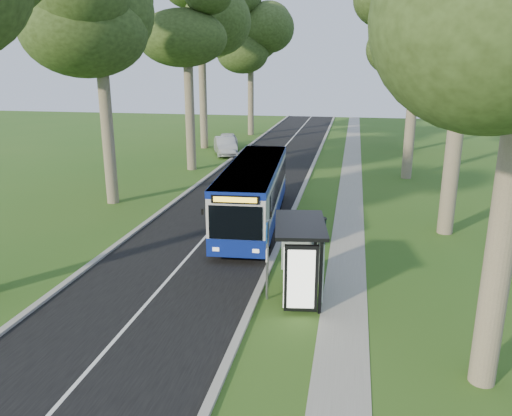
{
  "coord_description": "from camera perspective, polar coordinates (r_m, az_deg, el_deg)",
  "views": [
    {
      "loc": [
        2.99,
        -17.8,
        7.72
      ],
      "look_at": [
        -1.07,
        3.01,
        1.6
      ],
      "focal_mm": 35.0,
      "sensor_mm": 36.0,
      "label": 1
    }
  ],
  "objects": [
    {
      "name": "tree_west_e",
      "position": [
        57.05,
        -0.62,
        19.09
      ],
      "size": [
        5.2,
        5.2,
        14.43
      ],
      "color": "#7A6B56",
      "rests_on": "ground"
    },
    {
      "name": "tree_west_b",
      "position": [
        29.3,
        -17.75,
        21.73
      ],
      "size": [
        5.2,
        5.2,
        14.79
      ],
      "color": "#7A6B56",
      "rests_on": "ground"
    },
    {
      "name": "ground",
      "position": [
        19.63,
        1.4,
        -7.06
      ],
      "size": [
        120.0,
        120.0,
        0.0
      ],
      "primitive_type": "plane",
      "color": "#2E5A1C",
      "rests_on": "ground"
    },
    {
      "name": "centre_line",
      "position": [
        29.57,
        -2.02,
        1.0
      ],
      "size": [
        0.12,
        100.0,
        0.0
      ],
      "primitive_type": "cube",
      "color": "white",
      "rests_on": "road"
    },
    {
      "name": "bus",
      "position": [
        24.85,
        -0.23,
        1.75
      ],
      "size": [
        3.15,
        11.5,
        3.01
      ],
      "rotation": [
        0.0,
        0.0,
        0.07
      ],
      "color": "silver",
      "rests_on": "ground"
    },
    {
      "name": "tree_east_d",
      "position": [
        48.1,
        17.87,
        17.46
      ],
      "size": [
        5.2,
        5.2,
        12.77
      ],
      "color": "#7A6B56",
      "rests_on": "ground"
    },
    {
      "name": "bus_shelter",
      "position": [
        16.52,
        5.36,
        -4.74
      ],
      "size": [
        2.09,
        3.28,
        2.64
      ],
      "rotation": [
        0.0,
        0.0,
        0.14
      ],
      "color": "black",
      "rests_on": "ground"
    },
    {
      "name": "kerb_east",
      "position": [
        28.99,
        4.73,
        0.72
      ],
      "size": [
        0.25,
        100.0,
        0.12
      ],
      "primitive_type": "cube",
      "color": "#9E9B93",
      "rests_on": "ground"
    },
    {
      "name": "kerb_west",
      "position": [
        30.52,
        -8.44,
        1.39
      ],
      "size": [
        0.25,
        100.0,
        0.12
      ],
      "primitive_type": "cube",
      "color": "#9E9B93",
      "rests_on": "ground"
    },
    {
      "name": "bus_stop_sign",
      "position": [
        16.63,
        1.3,
        -4.98
      ],
      "size": [
        0.09,
        0.4,
        2.82
      ],
      "rotation": [
        0.0,
        0.0,
        0.02
      ],
      "color": "gray",
      "rests_on": "ground"
    },
    {
      "name": "tree_west_d",
      "position": [
        48.11,
        -6.35,
        21.39
      ],
      "size": [
        5.2,
        5.2,
        16.54
      ],
      "color": "#7A6B56",
      "rests_on": "ground"
    },
    {
      "name": "car_white",
      "position": [
        46.86,
        -3.31,
        7.57
      ],
      "size": [
        2.76,
        4.95,
        1.59
      ],
      "primitive_type": "imported",
      "rotation": [
        0.0,
        0.0,
        0.2
      ],
      "color": "silver",
      "rests_on": "ground"
    },
    {
      "name": "car_silver",
      "position": [
        44.47,
        -3.53,
        7.09
      ],
      "size": [
        3.24,
        5.03,
        1.56
      ],
      "primitive_type": "imported",
      "rotation": [
        0.0,
        0.0,
        0.36
      ],
      "color": "#B3B6BB",
      "rests_on": "ground"
    },
    {
      "name": "footpath",
      "position": [
        28.85,
        10.66,
        0.32
      ],
      "size": [
        1.5,
        100.0,
        0.02
      ],
      "primitive_type": "cube",
      "color": "gray",
      "rests_on": "ground"
    },
    {
      "name": "tree_west_c",
      "position": [
        37.97,
        -8.01,
        21.99
      ],
      "size": [
        5.2,
        5.2,
        15.82
      ],
      "color": "#7A6B56",
      "rests_on": "ground"
    },
    {
      "name": "litter_bin",
      "position": [
        22.98,
        7.34,
        -2.32
      ],
      "size": [
        0.57,
        0.57,
        1.0
      ],
      "rotation": [
        0.0,
        0.0,
        -0.43
      ],
      "color": "black",
      "rests_on": "ground"
    },
    {
      "name": "road",
      "position": [
        29.57,
        -2.02,
        0.98
      ],
      "size": [
        7.0,
        100.0,
        0.02
      ],
      "primitive_type": "cube",
      "color": "black",
      "rests_on": "ground"
    }
  ]
}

